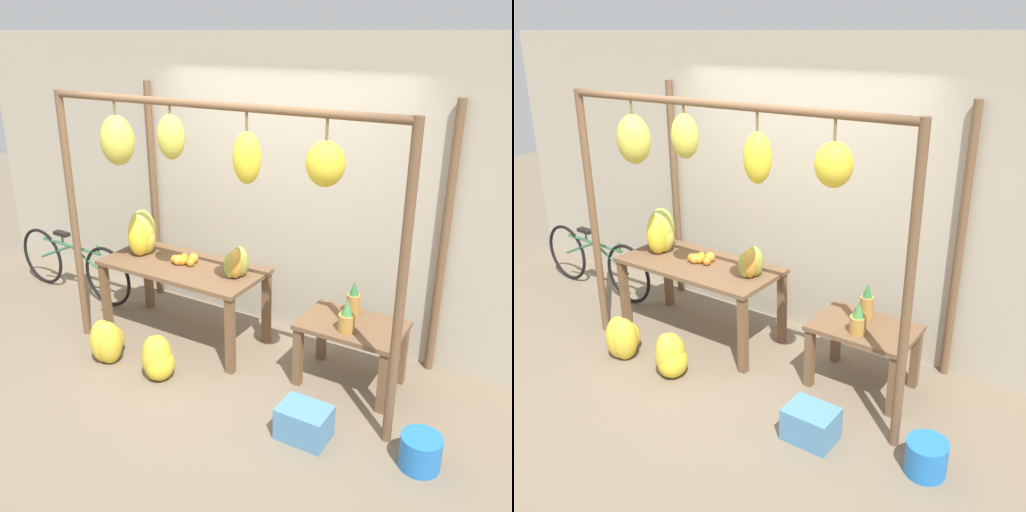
{
  "view_description": "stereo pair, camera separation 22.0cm",
  "coord_description": "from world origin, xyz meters",
  "views": [
    {
      "loc": [
        2.48,
        -3.26,
        2.79
      ],
      "look_at": [
        0.14,
        0.6,
        1.01
      ],
      "focal_mm": 40.0,
      "sensor_mm": 36.0,
      "label": 1
    },
    {
      "loc": [
        2.66,
        -3.14,
        2.79
      ],
      "look_at": [
        0.14,
        0.6,
        1.01
      ],
      "focal_mm": 40.0,
      "sensor_mm": 36.0,
      "label": 2
    }
  ],
  "objects": [
    {
      "name": "blue_bucket",
      "position": [
        1.82,
        -0.01,
        0.12
      ],
      "size": [
        0.28,
        0.28,
        0.24
      ],
      "color": "blue",
      "rests_on": "ground_plane"
    },
    {
      "name": "pineapple_cluster",
      "position": [
        0.99,
        0.66,
        0.69
      ],
      "size": [
        0.18,
        0.41,
        0.31
      ],
      "color": "#B27F38",
      "rests_on": "display_table_side"
    },
    {
      "name": "display_table_main",
      "position": [
        -0.66,
        0.6,
        0.65
      ],
      "size": [
        1.56,
        0.72,
        0.76
      ],
      "color": "brown",
      "rests_on": "ground_plane"
    },
    {
      "name": "shop_wall_back",
      "position": [
        0.0,
        1.35,
        1.4
      ],
      "size": [
        8.0,
        0.08,
        2.8
      ],
      "color": "#B2A893",
      "rests_on": "ground_plane"
    },
    {
      "name": "banana_pile_ground_right",
      "position": [
        -0.41,
        -0.11,
        0.19
      ],
      "size": [
        0.31,
        0.33,
        0.42
      ],
      "color": "yellow",
      "rests_on": "ground_plane"
    },
    {
      "name": "papaya_pile",
      "position": [
        -0.09,
        0.64,
        0.88
      ],
      "size": [
        0.27,
        0.35,
        0.29
      ],
      "color": "#93A33D",
      "rests_on": "display_table_main"
    },
    {
      "name": "stall_awning",
      "position": [
        -0.07,
        0.33,
        1.74
      ],
      "size": [
        3.14,
        1.28,
        2.33
      ],
      "color": "brown",
      "rests_on": "ground_plane"
    },
    {
      "name": "fruit_crate_white",
      "position": [
        1.01,
        -0.15,
        0.13
      ],
      "size": [
        0.37,
        0.28,
        0.25
      ],
      "color": "#4C84B2",
      "rests_on": "ground_plane"
    },
    {
      "name": "ground_plane",
      "position": [
        0.0,
        0.0,
        0.0
      ],
      "size": [
        20.0,
        20.0,
        0.0
      ],
      "primitive_type": "plane",
      "color": "#756651"
    },
    {
      "name": "banana_pile_ground_left",
      "position": [
        -1.0,
        -0.11,
        0.19
      ],
      "size": [
        0.44,
        0.45,
        0.41
      ],
      "color": "gold",
      "rests_on": "ground_plane"
    },
    {
      "name": "parked_bicycle",
      "position": [
        -2.33,
        0.73,
        0.35
      ],
      "size": [
        1.76,
        0.11,
        0.71
      ],
      "color": "black",
      "rests_on": "ground_plane"
    },
    {
      "name": "orange_pile",
      "position": [
        -0.66,
        0.61,
        0.8
      ],
      "size": [
        0.25,
        0.2,
        0.1
      ],
      "color": "orange",
      "rests_on": "display_table_main"
    },
    {
      "name": "banana_pile_on_table",
      "position": [
        -1.18,
        0.65,
        0.96
      ],
      "size": [
        0.42,
        0.45,
        0.42
      ],
      "color": "gold",
      "rests_on": "display_table_main"
    },
    {
      "name": "display_table_side",
      "position": [
        1.02,
        0.67,
        0.45
      ],
      "size": [
        0.84,
        0.57,
        0.57
      ],
      "color": "brown",
      "rests_on": "ground_plane"
    }
  ]
}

